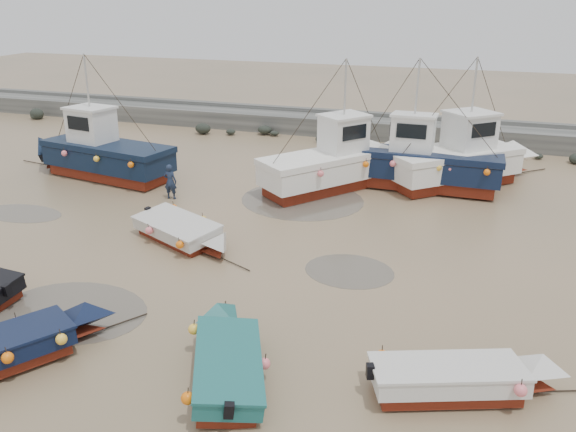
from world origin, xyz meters
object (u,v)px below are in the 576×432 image
Objects in this scene: cabin_boat_1 at (338,162)px; dinghy_5 at (184,229)px; cabin_boat_3 at (462,158)px; cabin_boat_0 at (99,152)px; dinghy_1 at (2,347)px; cabin_boat_2 at (417,162)px; person at (172,198)px; dinghy_3 at (463,377)px; dinghy_2 at (225,356)px.

dinghy_5 is at bearing -77.71° from cabin_boat_1.
cabin_boat_1 and cabin_boat_3 have the same top height.
cabin_boat_1 is (12.31, 2.07, 0.01)m from cabin_boat_0.
cabin_boat_2 is (8.65, 17.88, 0.81)m from dinghy_1.
cabin_boat_2 is at bearing -69.26° from cabin_boat_0.
cabin_boat_2 reaches higher than person.
cabin_boat_1 is 6.36m from cabin_boat_3.
cabin_boat_3 reaches higher than person.
cabin_boat_3 is (5.81, 2.60, 0.00)m from cabin_boat_1.
dinghy_5 is 10.29m from cabin_boat_0.
cabin_boat_1 reaches higher than dinghy_1.
dinghy_5 is 9.28m from cabin_boat_1.
cabin_boat_3 is at bearing 62.96° from cabin_boat_1.
person is (-13.58, 10.22, -0.55)m from dinghy_3.
dinghy_5 is at bearing -83.76° from cabin_boat_3.
dinghy_3 is 15.64m from cabin_boat_1.
dinghy_5 is 14.75m from cabin_boat_3.
cabin_boat_0 and cabin_boat_1 have the same top height.
cabin_boat_2 is (7.83, 9.47, 0.80)m from dinghy_5.
cabin_boat_2 and cabin_boat_3 have the same top height.
dinghy_3 is 1.00× the size of dinghy_5.
dinghy_1 is at bearing 154.92° from cabin_boat_2.
cabin_boat_2 is at bearing -97.99° from cabin_boat_3.
dinghy_2 is 8.50m from dinghy_5.
dinghy_5 is 0.67× the size of cabin_boat_1.
cabin_boat_2 is 2.53m from cabin_boat_3.
cabin_boat_3 is at bearing 49.94° from dinghy_2.
dinghy_5 is at bearing -139.23° from dinghy_3.
cabin_boat_0 is (-8.17, 6.20, 0.79)m from dinghy_5.
dinghy_3 is at bearing -13.88° from dinghy_2.
dinghy_2 is 15.28m from cabin_boat_1.
dinghy_2 is (5.67, 1.43, 0.01)m from dinghy_1.
cabin_boat_3 is (2.11, 1.39, 0.00)m from cabin_boat_2.
dinghy_1 is at bearing 169.96° from dinghy_2.
cabin_boat_0 reaches higher than dinghy_3.
person is at bearing -121.09° from dinghy_5.
dinghy_2 is at bearing -126.15° from cabin_boat_0.
dinghy_3 is 22.39m from cabin_boat_0.
dinghy_1 is 17.41m from cabin_boat_1.
cabin_boat_2 is at bearing 56.99° from cabin_boat_1.
dinghy_1 is 0.59× the size of cabin_boat_2.
cabin_boat_3 reaches higher than dinghy_2.
cabin_boat_0 is 12.48m from cabin_boat_1.
dinghy_1 is 0.57× the size of cabin_boat_0.
dinghy_2 is 0.65× the size of cabin_boat_1.
cabin_boat_0 is at bearing -26.28° from person.
dinghy_3 is at bearing 85.28° from dinghy_5.
cabin_boat_1 is 8.23m from person.
dinghy_2 is at bearing -48.41° from cabin_boat_1.
cabin_boat_2 reaches higher than dinghy_5.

